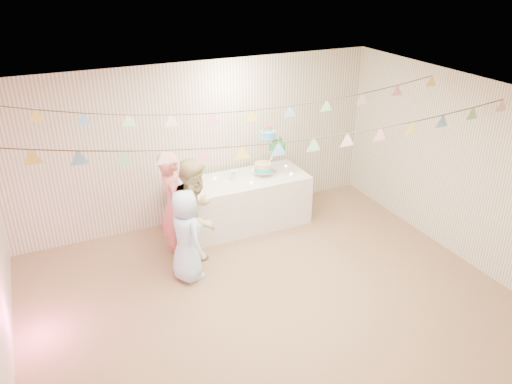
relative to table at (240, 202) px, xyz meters
name	(u,v)px	position (x,y,z in m)	size (l,w,h in m)	color
floor	(268,299)	(-0.46, -1.96, -0.41)	(6.00, 6.00, 0.00)	#816046
ceiling	(271,102)	(-0.46, -1.96, 2.19)	(6.00, 6.00, 0.00)	white
back_wall	(200,144)	(-0.46, 0.54, 0.89)	(6.00, 6.00, 0.00)	silver
front_wall	(413,347)	(-0.46, -4.46, 0.89)	(6.00, 6.00, 0.00)	silver
right_wall	(460,168)	(2.54, -1.96, 0.89)	(5.00, 5.00, 0.00)	silver
table	(240,202)	(0.00, 0.00, 0.00)	(2.17, 0.87, 0.81)	silver
cake_stand	(270,155)	(0.55, 0.05, 0.71)	(0.67, 0.39, 0.74)	silver
cake_bottom	(263,174)	(0.40, -0.01, 0.43)	(0.31, 0.31, 0.15)	#28BBB2
cake_middle	(277,152)	(0.73, 0.14, 0.70)	(0.27, 0.27, 0.22)	green
cake_top_tier	(268,141)	(0.49, 0.02, 0.97)	(0.25, 0.25, 0.19)	#3F9AC6
platter	(205,191)	(-0.61, -0.05, 0.35)	(0.37, 0.37, 0.02)	white
posy	(234,178)	(-0.09, 0.05, 0.43)	(0.15, 0.15, 0.17)	white
person_adult_a	(174,207)	(-1.22, -0.52, 0.42)	(0.61, 0.40, 1.66)	#CB6A6A
person_adult_b	(196,215)	(-1.02, -0.87, 0.41)	(0.80, 0.62, 1.64)	tan
person_child	(186,236)	(-1.23, -1.05, 0.25)	(0.64, 0.42, 1.31)	#B1D2FB
bunting_back	(232,100)	(-0.46, -0.86, 1.94)	(5.60, 1.10, 0.40)	pink
bunting_front	(279,133)	(-0.46, -2.16, 1.91)	(5.60, 0.90, 0.36)	#72A5E5
tealight_0	(195,191)	(-0.80, -0.15, 0.42)	(0.04, 0.04, 0.03)	#FFD88C
tealight_1	(215,178)	(-0.35, 0.18, 0.42)	(0.04, 0.04, 0.03)	#FFD88C
tealight_2	(251,183)	(0.10, -0.22, 0.42)	(0.04, 0.04, 0.03)	#FFD88C
tealight_3	(254,170)	(0.35, 0.22, 0.42)	(0.04, 0.04, 0.03)	#FFD88C
tealight_4	(291,174)	(0.82, -0.18, 0.42)	(0.04, 0.04, 0.03)	#FFD88C
tealight_5	(286,166)	(0.90, 0.15, 0.42)	(0.04, 0.04, 0.03)	#FFD88C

